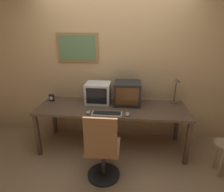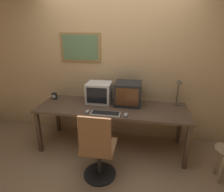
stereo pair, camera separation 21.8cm
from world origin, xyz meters
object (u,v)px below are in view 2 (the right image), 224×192
(keyboard_main, at_px, (105,113))
(office_chair, at_px, (98,152))
(mouse_near_keyboard, at_px, (126,115))
(monitor_right, at_px, (128,93))
(desk_clock, at_px, (54,96))
(desk_lamp, at_px, (178,88))
(monitor_left, at_px, (99,93))
(mouse_far_corner, at_px, (87,111))

(keyboard_main, height_order, office_chair, office_chair)
(keyboard_main, xyz_separation_m, mouse_near_keyboard, (0.30, -0.00, 0.01))
(monitor_right, bearing_deg, keyboard_main, -122.21)
(keyboard_main, relative_size, desk_clock, 3.71)
(desk_clock, bearing_deg, desk_lamp, 3.51)
(office_chair, bearing_deg, monitor_right, 72.62)
(mouse_near_keyboard, distance_m, desk_lamp, 0.99)
(monitor_left, height_order, mouse_near_keyboard, monitor_left)
(desk_lamp, bearing_deg, office_chair, -136.12)
(keyboard_main, height_order, desk_clock, desk_clock)
(keyboard_main, relative_size, office_chair, 0.44)
(monitor_left, distance_m, office_chair, 1.05)
(keyboard_main, bearing_deg, office_chair, -90.41)
(mouse_near_keyboard, bearing_deg, office_chair, -123.08)
(monitor_right, relative_size, desk_lamp, 1.00)
(monitor_right, relative_size, keyboard_main, 0.97)
(mouse_near_keyboard, relative_size, desk_lamp, 0.29)
(desk_lamp, bearing_deg, mouse_near_keyboard, -143.59)
(monitor_right, bearing_deg, monitor_left, 179.14)
(monitor_right, bearing_deg, office_chair, -107.38)
(monitor_right, height_order, desk_clock, monitor_right)
(office_chair, bearing_deg, desk_lamp, 43.88)
(keyboard_main, distance_m, office_chair, 0.56)
(keyboard_main, bearing_deg, desk_lamp, 27.94)
(keyboard_main, distance_m, desk_clock, 1.10)
(mouse_near_keyboard, height_order, desk_clock, desk_clock)
(mouse_far_corner, distance_m, desk_clock, 0.84)
(keyboard_main, relative_size, mouse_near_keyboard, 3.64)
(monitor_left, xyz_separation_m, desk_lamp, (1.26, 0.11, 0.12))
(mouse_near_keyboard, xyz_separation_m, desk_lamp, (0.76, 0.56, 0.27))
(mouse_near_keyboard, bearing_deg, mouse_far_corner, 178.66)
(monitor_left, height_order, desk_lamp, desk_lamp)
(monitor_left, relative_size, mouse_far_corner, 3.79)
(keyboard_main, xyz_separation_m, desk_clock, (-1.00, 0.44, 0.05))
(keyboard_main, height_order, mouse_far_corner, mouse_far_corner)
(monitor_left, xyz_separation_m, office_chair, (0.20, -0.91, -0.48))
(keyboard_main, bearing_deg, mouse_far_corner, 177.58)
(mouse_near_keyboard, height_order, office_chair, office_chair)
(monitor_left, bearing_deg, office_chair, -77.78)
(monitor_right, bearing_deg, desk_lamp, 8.59)
(desk_clock, bearing_deg, keyboard_main, -23.43)
(keyboard_main, height_order, desk_lamp, desk_lamp)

